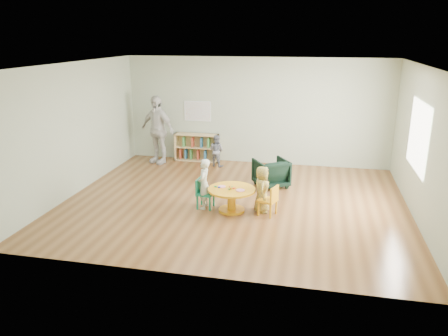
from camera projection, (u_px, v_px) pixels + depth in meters
name	position (u px, v px, depth m)	size (l,w,h in m)	color
room	(236.00, 112.00, 8.57)	(7.10, 7.00, 2.80)	brown
activity_table	(232.00, 195.00, 8.56)	(0.93, 0.93, 0.51)	orange
kid_chair_left	(203.00, 192.00, 8.72)	(0.35, 0.35, 0.61)	#167B56
kid_chair_right	(270.00, 200.00, 8.35)	(0.41, 0.41, 0.60)	orange
bookshelf	(196.00, 147.00, 12.02)	(1.20, 0.30, 0.75)	tan
alphabet_poster	(198.00, 111.00, 11.84)	(0.74, 0.01, 0.54)	white
armchair	(271.00, 173.00, 9.95)	(0.69, 0.71, 0.64)	black
child_left	(204.00, 184.00, 8.65)	(0.37, 0.24, 1.02)	silver
child_right	(262.00, 189.00, 8.47)	(0.46, 0.30, 0.93)	yellow
toddler	(216.00, 151.00, 11.46)	(0.41, 0.32, 0.84)	#17203A
adult_caretaker	(157.00, 130.00, 11.64)	(1.07, 0.44, 1.82)	silver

